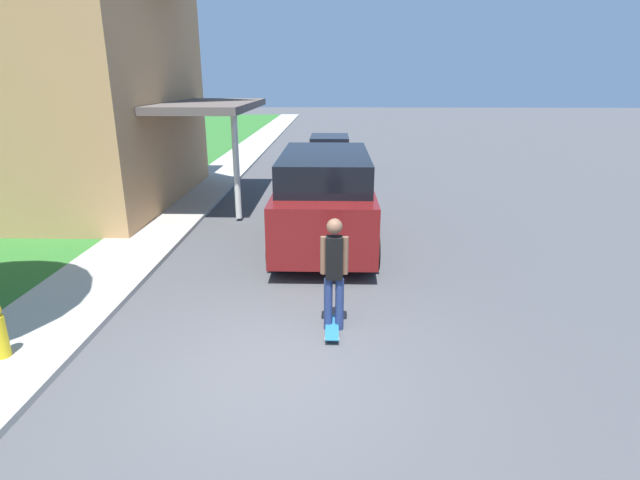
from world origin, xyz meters
The scene contains 7 objects.
ground_plane centered at (0.00, 0.00, 0.00)m, with size 120.00×120.00×0.00m, color #49494C.
sidewalk centered at (-3.60, 6.00, 0.05)m, with size 1.80×80.00×0.10m.
house centered at (-8.23, 9.16, 4.76)m, with size 11.50×8.49×9.02m.
suv_parked centered at (0.62, 5.24, 1.10)m, with size 2.20×4.64×2.09m.
car_down_street centered at (0.64, 15.44, 0.65)m, with size 1.90×4.30×1.35m.
skateboarder centered at (0.83, 1.28, 0.98)m, with size 0.41×0.23×1.74m.
skateboard centered at (0.81, 1.16, 0.08)m, with size 0.21×0.82×0.10m.
Camera 1 is at (0.81, -5.54, 3.65)m, focal length 28.00 mm.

